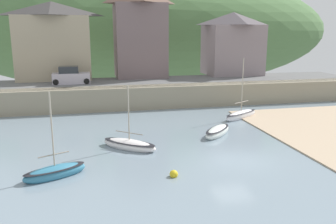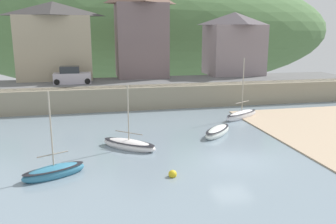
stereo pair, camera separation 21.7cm
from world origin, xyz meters
name	(u,v)px [view 1 (the left image)]	position (x,y,z in m)	size (l,w,h in m)	color
quay_seawall	(172,94)	(0.00, 17.50, 1.36)	(48.00, 9.40, 2.40)	gray
hillside_backdrop	(144,31)	(3.02, 55.20, 8.29)	(80.00, 44.00, 23.68)	#507644
waterfront_building_left	(53,41)	(-12.86, 25.20, 7.07)	(8.90, 5.55, 9.22)	tan
waterfront_building_centre	(140,31)	(-2.33, 25.20, 8.25)	(6.54, 5.96, 11.51)	#715E5F
waterfront_building_right	(233,43)	(10.31, 25.20, 6.59)	(7.41, 6.21, 8.25)	gray
sailboat_nearest_shore	(241,115)	(5.14, 10.27, 0.33)	(4.37, 3.11, 5.96)	white
sailboat_blue_trim	(55,172)	(-11.14, -0.47, 0.29)	(3.79, 2.60, 5.15)	teal
sailboat_tall_mast	(217,132)	(0.93, 5.45, 0.28)	(3.50, 3.63, 0.92)	white
sailboat_white_hull	(129,145)	(-6.38, 3.65, 0.27)	(4.14, 3.81, 4.73)	white
parked_car_near_slipway	(71,76)	(-10.88, 20.70, 3.20)	(4.11, 1.82, 1.95)	#BAB2C0
mooring_buoy	(174,174)	(-4.50, -1.95, 0.15)	(0.49, 0.49, 0.49)	yellow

